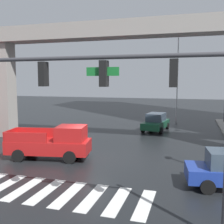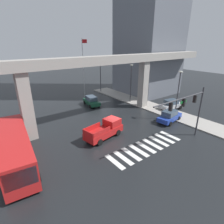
# 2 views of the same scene
# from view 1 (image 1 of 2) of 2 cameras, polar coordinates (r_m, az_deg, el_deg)

# --- Properties ---
(ground_plane) EXTENTS (120.00, 120.00, 0.00)m
(ground_plane) POSITION_cam_1_polar(r_m,az_deg,el_deg) (17.33, -4.69, -9.72)
(ground_plane) COLOR black
(crosswalk_stripes) EXTENTS (9.35, 2.80, 0.01)m
(crosswalk_stripes) POSITION_cam_1_polar(r_m,az_deg,el_deg) (12.81, -13.73, -15.87)
(crosswalk_stripes) COLOR silver
(crosswalk_stripes) RESTS_ON ground
(elevated_overpass) EXTENTS (48.05, 1.89, 9.24)m
(elevated_overpass) POSITION_cam_1_polar(r_m,az_deg,el_deg) (21.17, -0.21, 14.35)
(elevated_overpass) COLOR #9E9991
(elevated_overpass) RESTS_ON ground
(pickup_truck) EXTENTS (5.36, 2.78, 2.08)m
(pickup_truck) POSITION_cam_1_polar(r_m,az_deg,el_deg) (17.45, -12.19, -6.38)
(pickup_truck) COLOR red
(pickup_truck) RESTS_ON ground
(sedan_dark_green) EXTENTS (2.39, 4.50, 1.72)m
(sedan_dark_green) POSITION_cam_1_polar(r_m,az_deg,el_deg) (26.81, 9.18, -2.10)
(sedan_dark_green) COLOR #14472D
(sedan_dark_green) RESTS_ON ground
(traffic_signal_mast) EXTENTS (8.69, 0.32, 6.20)m
(traffic_signal_mast) POSITION_cam_1_polar(r_m,az_deg,el_deg) (8.53, 5.68, 4.54)
(traffic_signal_mast) COLOR #38383D
(traffic_signal_mast) RESTS_ON ground
(flagpole) EXTENTS (1.16, 0.12, 11.69)m
(flagpole) POSITION_cam_1_polar(r_m,az_deg,el_deg) (31.84, 13.79, 9.66)
(flagpole) COLOR silver
(flagpole) RESTS_ON ground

